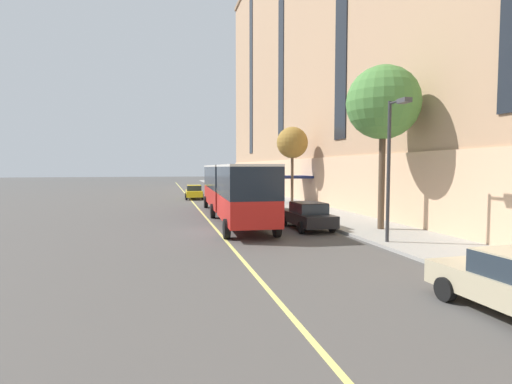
{
  "coord_description": "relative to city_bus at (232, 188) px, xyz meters",
  "views": [
    {
      "loc": [
        -2.75,
        -21.59,
        3.55
      ],
      "look_at": [
        3.63,
        5.68,
        1.8
      ],
      "focal_mm": 28.0,
      "sensor_mm": 36.0,
      "label": 1
    }
  ],
  "objects": [
    {
      "name": "street_tree_mid_block",
      "position": [
        7.04,
        -7.51,
        4.86
      ],
      "size": [
        3.97,
        3.97,
        8.88
      ],
      "color": "brown",
      "rests_on": "sidewalk"
    },
    {
      "name": "parked_car_black_4",
      "position": [
        3.4,
        -5.77,
        -1.35
      ],
      "size": [
        2.09,
        4.7,
        1.56
      ],
      "color": "black",
      "rests_on": "ground"
    },
    {
      "name": "city_bus",
      "position": [
        0.0,
        0.0,
        0.0
      ],
      "size": [
        3.5,
        18.68,
        3.7
      ],
      "color": "red",
      "rests_on": "ground"
    },
    {
      "name": "street_lamp",
      "position": [
        5.3,
        -11.26,
        1.94
      ],
      "size": [
        0.36,
        1.48,
        6.34
      ],
      "color": "#2D2D30",
      "rests_on": "sidewalk"
    },
    {
      "name": "ground_plane",
      "position": [
        -1.88,
        -5.61,
        -2.14
      ],
      "size": [
        260.0,
        260.0,
        0.0
      ],
      "primitive_type": "plane",
      "color": "#4C4947"
    },
    {
      "name": "parked_car_darkgray_1",
      "position": [
        3.41,
        4.24,
        -1.35
      ],
      "size": [
        1.97,
        4.75,
        1.56
      ],
      "color": "#4C4C51",
      "rests_on": "ground"
    },
    {
      "name": "sidewalk",
      "position": [
        7.02,
        -2.61,
        -2.06
      ],
      "size": [
        4.63,
        160.0,
        0.15
      ],
      "primitive_type": "cube",
      "color": "#9E9B93",
      "rests_on": "ground"
    },
    {
      "name": "lane_centerline",
      "position": [
        -1.7,
        -2.61,
        -2.13
      ],
      "size": [
        0.16,
        140.0,
        0.01
      ],
      "primitive_type": "cube",
      "color": "#E0D66B",
      "rests_on": "ground"
    },
    {
      "name": "street_tree_far_uptown",
      "position": [
        7.04,
        7.99,
        3.63
      ],
      "size": [
        2.89,
        2.89,
        7.1
      ],
      "color": "brown",
      "rests_on": "sidewalk"
    },
    {
      "name": "parked_car_white_0",
      "position": [
        3.53,
        12.42,
        -1.35
      ],
      "size": [
        2.02,
        4.34,
        1.56
      ],
      "color": "silver",
      "rests_on": "ground"
    },
    {
      "name": "taxi_cab",
      "position": [
        -1.27,
        17.44,
        -1.36
      ],
      "size": [
        2.04,
        4.37,
        1.56
      ],
      "color": "yellow",
      "rests_on": "ground"
    },
    {
      "name": "parked_car_green_5",
      "position": [
        3.57,
        23.62,
        -1.35
      ],
      "size": [
        1.99,
        4.68,
        1.56
      ],
      "color": "#23603D",
      "rests_on": "ground"
    }
  ]
}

